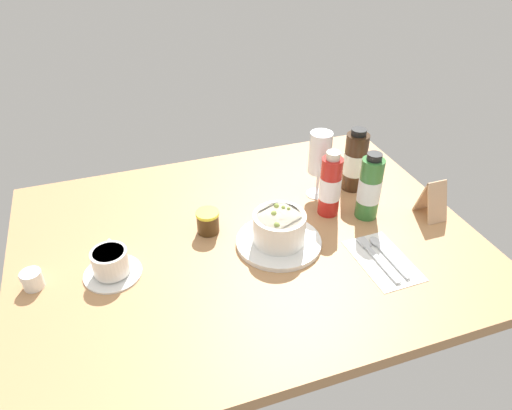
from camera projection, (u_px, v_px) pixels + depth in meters
The scene contains 11 objects.
ground_plane at pixel (246, 243), 117.31cm from camera, with size 110.00×84.00×3.00cm, color #B27F51.
porridge_bowl at pixel (279, 231), 112.31cm from camera, with size 20.38×20.38×9.22cm.
cutlery_setting at pixel (382, 258), 109.81cm from camera, with size 11.77×18.80×0.90cm.
coffee_cup at pixel (111, 264), 104.27cm from camera, with size 12.77×13.14×6.41cm.
creamer_jug at pixel (32, 280), 101.46cm from camera, with size 5.33×4.39×4.69cm.
wine_glass at pixel (320, 156), 125.56cm from camera, with size 5.94×5.94×18.64cm.
jam_jar at pixel (208, 222), 116.96cm from camera, with size 5.71×5.71×5.83cm.
sauce_bottle_red at pixel (330, 186), 120.65cm from camera, with size 5.48×5.48×17.80cm.
sauce_bottle_brown at pixel (355, 161), 130.56cm from camera, with size 6.29×6.29×18.01cm.
sauce_bottle_green at pixel (370, 188), 119.44cm from camera, with size 5.78×5.78×18.09cm.
menu_card at pixel (433, 199), 121.17cm from camera, with size 5.49×7.28×10.47cm.
Camera 1 is at (-27.58, -87.00, 72.82)cm, focal length 33.58 mm.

